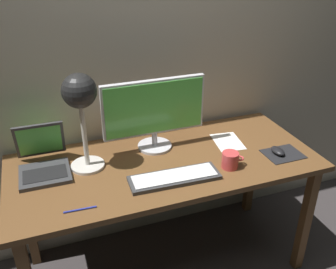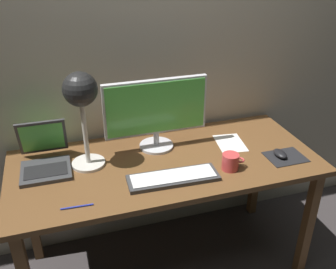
{
  "view_description": "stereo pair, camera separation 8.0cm",
  "coord_description": "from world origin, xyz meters",
  "px_view_note": "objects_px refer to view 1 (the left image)",
  "views": [
    {
      "loc": [
        -0.56,
        -1.57,
        1.78
      ],
      "look_at": [
        -0.0,
        -0.05,
        0.92
      ],
      "focal_mm": 40.19,
      "sensor_mm": 36.0,
      "label": 1
    },
    {
      "loc": [
        -0.49,
        -1.6,
        1.78
      ],
      "look_at": [
        -0.0,
        -0.05,
        0.92
      ],
      "focal_mm": 40.19,
      "sensor_mm": 36.0,
      "label": 2
    }
  ],
  "objects_px": {
    "keyboard_main": "(174,177)",
    "coffee_mug": "(230,160)",
    "pen": "(80,210)",
    "laptop": "(43,158)",
    "desk_lamp": "(80,99)",
    "monitor": "(154,111)",
    "mouse": "(278,151)"
  },
  "relations": [
    {
      "from": "laptop",
      "to": "coffee_mug",
      "type": "distance_m",
      "value": 0.94
    },
    {
      "from": "mouse",
      "to": "coffee_mug",
      "type": "xyz_separation_m",
      "value": [
        -0.3,
        -0.03,
        0.02
      ]
    },
    {
      "from": "pen",
      "to": "keyboard_main",
      "type": "bearing_deg",
      "value": 9.18
    },
    {
      "from": "keyboard_main",
      "to": "coffee_mug",
      "type": "relative_size",
      "value": 3.72
    },
    {
      "from": "keyboard_main",
      "to": "pen",
      "type": "distance_m",
      "value": 0.47
    },
    {
      "from": "coffee_mug",
      "to": "desk_lamp",
      "type": "bearing_deg",
      "value": 159.41
    },
    {
      "from": "monitor",
      "to": "keyboard_main",
      "type": "bearing_deg",
      "value": -91.76
    },
    {
      "from": "desk_lamp",
      "to": "pen",
      "type": "distance_m",
      "value": 0.5
    },
    {
      "from": "laptop",
      "to": "mouse",
      "type": "height_order",
      "value": "laptop"
    },
    {
      "from": "desk_lamp",
      "to": "coffee_mug",
      "type": "distance_m",
      "value": 0.79
    },
    {
      "from": "monitor",
      "to": "mouse",
      "type": "bearing_deg",
      "value": -26.58
    },
    {
      "from": "laptop",
      "to": "desk_lamp",
      "type": "height_order",
      "value": "desk_lamp"
    },
    {
      "from": "monitor",
      "to": "desk_lamp",
      "type": "bearing_deg",
      "value": -169.46
    },
    {
      "from": "keyboard_main",
      "to": "laptop",
      "type": "xyz_separation_m",
      "value": [
        -0.58,
        0.32,
        0.05
      ]
    },
    {
      "from": "pen",
      "to": "monitor",
      "type": "bearing_deg",
      "value": 40.7
    },
    {
      "from": "coffee_mug",
      "to": "keyboard_main",
      "type": "bearing_deg",
      "value": -178.83
    },
    {
      "from": "keyboard_main",
      "to": "mouse",
      "type": "xyz_separation_m",
      "value": [
        0.61,
        0.03,
        0.01
      ]
    },
    {
      "from": "monitor",
      "to": "desk_lamp",
      "type": "distance_m",
      "value": 0.42
    },
    {
      "from": "coffee_mug",
      "to": "laptop",
      "type": "bearing_deg",
      "value": 160.59
    },
    {
      "from": "keyboard_main",
      "to": "pen",
      "type": "bearing_deg",
      "value": -170.82
    },
    {
      "from": "laptop",
      "to": "coffee_mug",
      "type": "relative_size",
      "value": 2.55
    },
    {
      "from": "coffee_mug",
      "to": "monitor",
      "type": "bearing_deg",
      "value": 132.11
    },
    {
      "from": "keyboard_main",
      "to": "mouse",
      "type": "distance_m",
      "value": 0.61
    },
    {
      "from": "pen",
      "to": "desk_lamp",
      "type": "bearing_deg",
      "value": 75.01
    },
    {
      "from": "monitor",
      "to": "pen",
      "type": "distance_m",
      "value": 0.66
    },
    {
      "from": "mouse",
      "to": "pen",
      "type": "height_order",
      "value": "mouse"
    },
    {
      "from": "monitor",
      "to": "coffee_mug",
      "type": "height_order",
      "value": "monitor"
    },
    {
      "from": "monitor",
      "to": "coffee_mug",
      "type": "bearing_deg",
      "value": -47.89
    },
    {
      "from": "desk_lamp",
      "to": "coffee_mug",
      "type": "relative_size",
      "value": 4.12
    },
    {
      "from": "laptop",
      "to": "desk_lamp",
      "type": "bearing_deg",
      "value": -15.52
    },
    {
      "from": "laptop",
      "to": "pen",
      "type": "xyz_separation_m",
      "value": [
        0.12,
        -0.39,
        -0.06
      ]
    },
    {
      "from": "mouse",
      "to": "monitor",
      "type": "bearing_deg",
      "value": 153.42
    }
  ]
}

